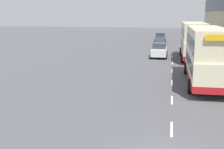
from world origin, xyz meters
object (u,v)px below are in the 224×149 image
object	(u,v)px
car_2	(159,50)
car_1	(190,44)
double_decker_bus_near	(206,54)
car_0	(160,38)
double_decker_bus_ahead	(193,40)

from	to	relation	value
car_2	car_1	bearing A→B (deg)	-114.34
double_decker_bus_near	car_2	size ratio (longest dim) A/B	2.39
car_0	car_2	world-z (taller)	car_0
double_decker_bus_near	double_decker_bus_ahead	world-z (taller)	same
double_decker_bus_ahead	car_2	distance (m)	4.30
car_0	car_1	distance (m)	11.95
car_0	car_2	bearing A→B (deg)	91.84
double_decker_bus_near	car_1	xyz separation A→B (m)	(0.03, 23.29, -1.45)
double_decker_bus_near	car_0	world-z (taller)	double_decker_bus_near
double_decker_bus_ahead	car_0	bearing A→B (deg)	102.42
double_decker_bus_near	car_1	size ratio (longest dim) A/B	2.53
car_1	double_decker_bus_near	bearing A→B (deg)	-90.07
double_decker_bus_near	car_1	distance (m)	23.34
car_0	car_1	world-z (taller)	car_0
double_decker_bus_ahead	car_1	distance (m)	10.10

